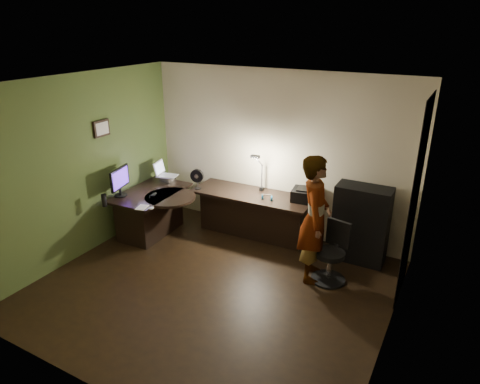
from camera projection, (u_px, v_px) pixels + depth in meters
The scene contains 27 objects.
floor at pixel (212, 288), 5.80m from camera, with size 4.50×4.00×0.01m, color black.
ceiling at pixel (207, 84), 4.79m from camera, with size 4.50×4.00×0.01m, color silver.
wall_back at pixel (276, 154), 6.92m from camera, with size 4.50×0.01×2.70m, color #C2B593.
wall_front at pixel (84, 274), 3.67m from camera, with size 4.50×0.01×2.70m, color #C2B593.
wall_left at pixel (81, 168), 6.30m from camera, with size 0.01×4.00×2.70m, color #C2B593.
wall_right at pixel (399, 237), 4.29m from camera, with size 0.01×4.00×2.70m, color #C2B593.
green_wall_overlay at pixel (82, 168), 6.30m from camera, with size 0.00×4.00×2.70m, color #4B612C.
arched_doorway at pixel (414, 202), 5.25m from camera, with size 0.01×0.90×2.60m, color black.
french_door at pixel (382, 290), 3.96m from camera, with size 0.02×0.92×2.10m, color white.
framed_picture at pixel (101, 128), 6.47m from camera, with size 0.04×0.30×0.25m, color black.
desk_left at pixel (152, 213), 7.14m from camera, with size 0.81×1.32×0.76m, color black.
desk_right at pixel (252, 215), 7.09m from camera, with size 1.99×0.70×0.75m, color black.
cabinet at pixel (361, 224), 6.28m from camera, with size 0.78×0.39×1.17m, color black.
laptop_stand at pixel (168, 178), 7.45m from camera, with size 0.22×0.18×0.09m, color silver.
laptop at pixel (167, 170), 7.39m from camera, with size 0.35×0.33×0.24m, color silver.
monitor at pixel (120, 186), 6.77m from camera, with size 0.10×0.51×0.34m, color black.
mouse at pixel (151, 208), 6.34m from camera, with size 0.06×0.09×0.04m, color silver.
phone at pixel (154, 194), 6.87m from camera, with size 0.06×0.13×0.01m, color black.
pen at pixel (150, 197), 6.79m from camera, with size 0.01×0.13×0.01m, color black.
speaker at pixel (104, 200), 6.41m from camera, with size 0.07×0.07×0.19m, color black.
notepad at pixel (142, 207), 6.39m from camera, with size 0.14×0.20×0.01m, color silver.
desk_fan at pixel (198, 179), 7.10m from camera, with size 0.22×0.12×0.35m, color black.
headphones at pixel (267, 197), 6.71m from camera, with size 0.20×0.08×0.09m, color #16669F.
printer at pixel (307, 195), 6.66m from camera, with size 0.46×0.35×0.20m, color black.
desk_lamp at pixel (262, 170), 6.95m from camera, with size 0.18×0.33×0.73m, color black.
office_chair at pixel (330, 254), 5.81m from camera, with size 0.48×0.48×0.85m, color black.
person at pixel (315, 219), 5.73m from camera, with size 0.64×0.43×1.79m, color #D8A88C.
Camera 1 is at (2.69, -4.11, 3.38)m, focal length 32.00 mm.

